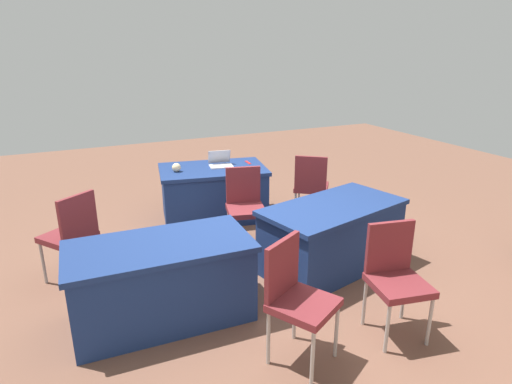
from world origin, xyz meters
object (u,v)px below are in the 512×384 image
Objects in this scene: table_mid_left at (162,281)px; table_mid_right at (332,236)px; chair_by_pillar at (245,202)px; scissors_red at (248,162)px; chair_tucked_right at (311,184)px; chair_tucked_left at (395,273)px; yarn_ball at (176,167)px; chair_near_front at (296,294)px; chair_aisle at (72,232)px; table_foreground at (213,193)px; laptop_silver at (221,163)px.

table_mid_left is 0.93× the size of table_mid_right.
chair_by_pillar is 5.31× the size of scissors_red.
chair_tucked_left is at bearing -67.74° from chair_tucked_right.
table_mid_left is 1.68× the size of chair_by_pillar.
table_mid_left is 13.72× the size of yarn_ball.
chair_tucked_left is at bearing 107.68° from yarn_ball.
scissors_red reaches higher than table_mid_left.
table_mid_right is 1.76× the size of chair_tucked_right.
chair_near_front is (1.10, 1.11, 0.20)m from table_mid_right.
table_mid_left is 1.21m from chair_aisle.
chair_aisle reaches higher than table_mid_right.
chair_tucked_right is 1.82m from yarn_ball.
scissors_red is (-0.98, -3.09, 0.17)m from chair_near_front.
chair_aisle is (3.02, 0.34, -0.00)m from chair_tucked_right.
laptop_silver is at bearing -162.05° from table_foreground.
table_foreground is at bearing -126.90° from chair_near_front.
laptop_silver is 3.12× the size of yarn_ball.
table_mid_left is at bearing -35.66° from scissors_red.
chair_near_front is 2.08m from chair_by_pillar.
chair_tucked_left is at bearing -75.68° from chair_aisle.
yarn_ball is (0.55, -1.04, 0.24)m from chair_by_pillar.
chair_near_front is at bearing 91.12° from chair_by_pillar.
table_mid_left and table_mid_right have the same top height.
table_mid_left is at bearing 54.49° from chair_by_pillar.
yarn_ball is at bearing -168.16° from chair_tucked_right.
chair_tucked_left is (-0.49, 3.10, 0.18)m from table_foreground.
scissors_red is (-2.45, -1.14, 0.17)m from chair_aisle.
chair_near_front is at bearing 8.04° from chair_tucked_left.
table_foreground is 1.67× the size of chair_tucked_left.
chair_tucked_left is (0.18, 1.16, 0.18)m from table_mid_right.
scissors_red is (-0.51, -1.06, 0.18)m from chair_by_pillar.
chair_tucked_left is (-1.72, 1.00, 0.18)m from table_mid_left.
chair_tucked_left is 8.17× the size of yarn_ball.
chair_by_pillar is 1.09m from laptop_silver.
chair_tucked_left reaches higher than table_mid_left.
chair_aisle is 8.31× the size of yarn_ball.
chair_by_pillar reaches higher than scissors_red.
chair_tucked_left is at bearing 149.87° from table_mid_left.
laptop_silver is at bearing -129.22° from chair_near_front.
yarn_ball is (0.64, 0.03, 0.02)m from laptop_silver.
scissors_red is (-0.42, 0.01, -0.04)m from laptop_silver.
chair_tucked_left is at bearing 81.19° from table_mid_right.
laptop_silver is 0.64m from yarn_ball.
yarn_ball reaches higher than table_mid_left.
table_mid_left is at bearing 71.05° from yarn_ball.
scissors_red is at bearing -136.53° from chair_near_front.
chair_tucked_right is 1.01× the size of chair_aisle.
table_foreground is at bearing 28.40° from laptop_silver.
chair_tucked_left is 3.28m from yarn_ball.
chair_by_pillar is at bearing -55.68° from table_mid_right.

